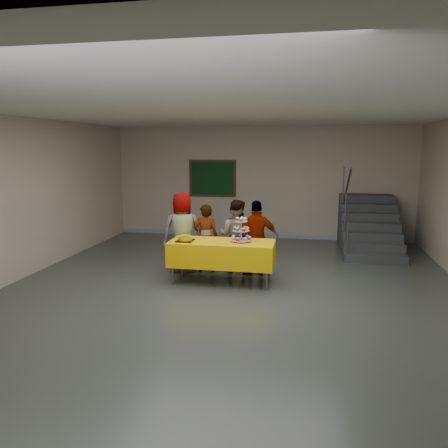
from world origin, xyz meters
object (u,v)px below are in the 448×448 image
Objects in this scene: cupcake_stand at (241,232)px; noticeboard at (212,178)px; bear_cake at (185,238)px; bake_table at (222,253)px; staircase at (368,229)px; schoolchild_c at (236,236)px; schoolchild_a at (183,232)px; schoolchild_b at (206,238)px; schoolchild_d at (257,238)px.

noticeboard reaches higher than cupcake_stand.
bake_table is at bearing 9.78° from bear_cake.
noticeboard reaches higher than staircase.
schoolchild_a is at bearing 22.31° from schoolchild_c.
staircase is at bearing -11.71° from noticeboard.
cupcake_stand is 4.24m from staircase.
bear_cake is at bearing -171.45° from cupcake_stand.
bake_table is at bearing 115.24° from schoolchild_b.
schoolchild_c is 1.00× the size of schoolchild_d.
schoolchild_b is 1.04× the size of noticeboard.
bake_table is 5.25× the size of bear_cake.
bear_cake is 0.25× the size of schoolchild_d.
schoolchild_b is at bearing 142.12° from cupcake_stand.
bear_cake is 1.43m from schoolchild_d.
staircase reaches higher than bear_cake.
schoolchild_d is at bearing 175.77° from schoolchild_c.
schoolchild_b is 3.70m from noticeboard.
staircase is at bearing 43.78° from bear_cake.
noticeboard is at bearing -89.34° from schoolchild_b.
bake_table is 0.80m from schoolchild_b.
bear_cake is at bearing 61.43° from schoolchild_c.
schoolchild_b is 4.35m from staircase.
staircase reaches higher than bake_table.
schoolchild_c is 0.45m from schoolchild_d.
bake_table is at bearing -173.82° from cupcake_stand.
bake_table is at bearing 93.51° from schoolchild_c.
cupcake_stand is at bearing 8.55° from bear_cake.
schoolchild_d is (1.46, 0.03, -0.07)m from schoolchild_a.
schoolchild_c is 0.60× the size of staircase.
schoolchild_b is (0.20, 0.77, -0.15)m from bear_cake.
schoolchild_a reaches higher than cupcake_stand.
noticeboard is (-1.07, 4.18, 1.04)m from bake_table.
bear_cake is (-0.65, -0.11, 0.27)m from bake_table.
schoolchild_c is at bearing -178.48° from schoolchild_b.
schoolchild_d is (0.22, 0.59, -0.22)m from cupcake_stand.
schoolchild_a is 0.47m from schoolchild_b.
schoolchild_c is (0.58, 0.11, 0.04)m from schoolchild_b.
bake_table is at bearing -131.46° from staircase.
schoolchild_d reaches higher than cupcake_stand.
noticeboard is at bearing 168.29° from staircase.
bear_cake is 0.23× the size of schoolchild_a.
schoolchild_c is (0.13, 0.77, 0.16)m from bake_table.
bear_cake is 0.81m from schoolchild_b.
cupcake_stand is (0.34, 0.04, 0.39)m from bake_table.
noticeboard is at bearing 104.39° from bake_table.
schoolchild_b reaches higher than bake_table.
bake_table is 1.11m from schoolchild_a.
bear_cake is at bearing -84.41° from noticeboard.
schoolchild_a is at bearing 109.36° from bear_cake.
cupcake_stand reaches higher than bear_cake.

